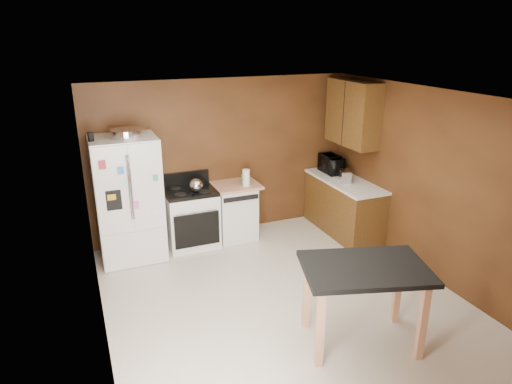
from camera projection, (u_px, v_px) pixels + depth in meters
floor at (282, 298)px, 5.72m from camera, size 4.50×4.50×0.00m
ceiling at (286, 97)px, 4.89m from camera, size 4.50×4.50×0.00m
wall_back at (223, 158)px, 7.27m from camera, size 4.20×0.00×4.20m
wall_front at (416, 308)px, 3.34m from camera, size 4.20×0.00×4.20m
wall_left at (94, 234)px, 4.55m from camera, size 0.00×4.50×4.50m
wall_right at (426, 184)px, 6.05m from camera, size 0.00×4.50×4.50m
roasting_pan at (126, 133)px, 6.19m from camera, size 0.43×0.43×0.11m
pen_cup at (91, 137)px, 5.95m from camera, size 0.08×0.08×0.12m
kettle at (196, 185)px, 6.76m from camera, size 0.20×0.20×0.20m
paper_towel at (246, 178)px, 7.05m from camera, size 0.12×0.12×0.26m
green_canister at (244, 179)px, 7.23m from camera, size 0.13×0.13×0.12m
toaster at (345, 176)px, 7.22m from camera, size 0.24×0.29×0.19m
microwave at (331, 165)px, 7.68m from camera, size 0.34×0.49×0.27m
refrigerator at (128, 199)px, 6.49m from camera, size 0.90×0.80×1.80m
gas_range at (191, 217)px, 7.02m from camera, size 0.76×0.68×1.10m
dishwasher at (235, 210)px, 7.30m from camera, size 0.78×0.63×0.89m
right_cabinets at (346, 179)px, 7.37m from camera, size 0.63×1.58×2.45m
island at (364, 278)px, 4.67m from camera, size 1.45×1.17×0.91m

